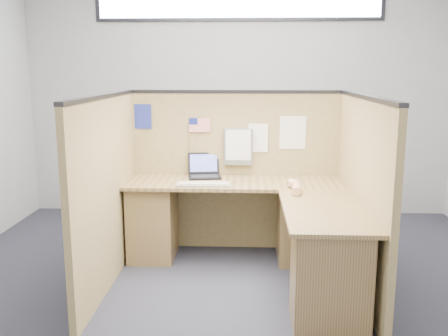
{
  "coord_description": "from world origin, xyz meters",
  "views": [
    {
      "loc": [
        0.11,
        -3.69,
        1.72
      ],
      "look_at": [
        -0.09,
        0.5,
        0.89
      ],
      "focal_mm": 40.0,
      "sensor_mm": 36.0,
      "label": 1
    }
  ],
  "objects_px": {
    "l_desk": "(255,231)",
    "keyboard": "(203,184)",
    "laptop": "(205,171)",
    "mouse": "(293,185)"
  },
  "relations": [
    {
      "from": "l_desk",
      "to": "mouse",
      "type": "height_order",
      "value": "mouse"
    },
    {
      "from": "mouse",
      "to": "laptop",
      "type": "bearing_deg",
      "value": 153.15
    },
    {
      "from": "keyboard",
      "to": "laptop",
      "type": "bearing_deg",
      "value": 89.48
    },
    {
      "from": "laptop",
      "to": "keyboard",
      "type": "relative_size",
      "value": 0.7
    },
    {
      "from": "l_desk",
      "to": "mouse",
      "type": "xyz_separation_m",
      "value": [
        0.32,
        0.19,
        0.36
      ]
    },
    {
      "from": "l_desk",
      "to": "laptop",
      "type": "bearing_deg",
      "value": 128.39
    },
    {
      "from": "laptop",
      "to": "keyboard",
      "type": "distance_m",
      "value": 0.4
    },
    {
      "from": "l_desk",
      "to": "keyboard",
      "type": "relative_size",
      "value": 4.18
    },
    {
      "from": "keyboard",
      "to": "mouse",
      "type": "distance_m",
      "value": 0.77
    },
    {
      "from": "keyboard",
      "to": "mouse",
      "type": "height_order",
      "value": "mouse"
    }
  ]
}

